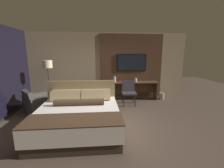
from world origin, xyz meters
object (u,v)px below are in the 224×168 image
at_px(waste_bin, 162,96).
at_px(book, 122,81).
at_px(tv, 132,63).
at_px(desk_chair, 129,90).
at_px(vase_short, 136,80).
at_px(desk, 132,87).
at_px(vase_tall, 115,79).
at_px(bed, 79,116).
at_px(floor_lamp, 48,68).
at_px(armchair_by_window, 39,104).

bearing_deg(waste_bin, book, 176.27).
xyz_separation_m(tv, book, (-0.44, -0.16, -0.78)).
bearing_deg(desk_chair, vase_short, 57.72).
distance_m(desk, vase_tall, 0.82).
relative_size(bed, desk_chair, 2.28).
bearing_deg(floor_lamp, armchair_by_window, -106.22).
xyz_separation_m(armchair_by_window, floor_lamp, (0.18, 0.63, 1.17)).
xyz_separation_m(floor_lamp, vase_tall, (2.52, 0.44, -0.55)).
height_order(vase_short, waste_bin, vase_short).
height_order(desk, armchair_by_window, armchair_by_window).
bearing_deg(armchair_by_window, vase_short, -114.57).
relative_size(desk_chair, vase_tall, 3.99).
bearing_deg(waste_bin, armchair_by_window, -168.02).
bearing_deg(floor_lamp, bed, -56.15).
relative_size(desk, desk_chair, 2.36).
relative_size(armchair_by_window, vase_tall, 5.19).
distance_m(vase_tall, vase_short, 0.91).
distance_m(tv, armchair_by_window, 3.90).
distance_m(bed, tv, 3.49).
bearing_deg(vase_short, book, 179.16).
relative_size(vase_tall, waste_bin, 0.82).
xyz_separation_m(armchair_by_window, book, (3.00, 1.12, 0.52)).
relative_size(desk, armchair_by_window, 1.82).
bearing_deg(desk, floor_lamp, -171.73).
distance_m(armchair_by_window, book, 3.24).
height_order(bed, armchair_by_window, bed).
height_order(tv, waste_bin, tv).
distance_m(desk, floor_lamp, 3.41).
xyz_separation_m(bed, vase_tall, (1.18, 2.44, 0.53)).
height_order(tv, book, tv).
relative_size(floor_lamp, book, 6.69).
height_order(desk_chair, floor_lamp, floor_lamp).
xyz_separation_m(floor_lamp, book, (2.81, 0.49, -0.65)).
height_order(book, waste_bin, book).
distance_m(floor_lamp, vase_tall, 2.61).
distance_m(tv, book, 0.92).
bearing_deg(tv, vase_tall, -164.47).
bearing_deg(tv, vase_short, -45.37).
relative_size(vase_short, waste_bin, 0.53).
xyz_separation_m(floor_lamp, waste_bin, (4.57, 0.38, -1.29)).
bearing_deg(armchair_by_window, tv, -111.31).
xyz_separation_m(desk_chair, armchair_by_window, (-3.18, -0.49, -0.29)).
bearing_deg(armchair_by_window, bed, -173.58).
height_order(desk, vase_short, vase_short).
xyz_separation_m(desk_chair, floor_lamp, (-3.00, 0.14, 0.88)).
distance_m(bed, floor_lamp, 2.63).
xyz_separation_m(bed, vase_short, (2.09, 2.48, 0.49)).
bearing_deg(armchair_by_window, desk, -113.92).
bearing_deg(desk_chair, waste_bin, 20.22).
distance_m(desk, waste_bin, 1.37).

